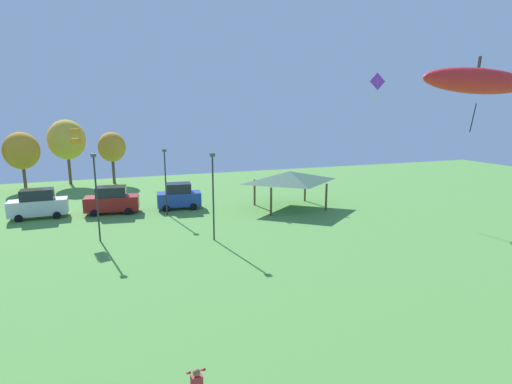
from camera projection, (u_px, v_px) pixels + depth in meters
The scene contains 13 objects.
kite_flying_3 at pixel (75, 136), 31.77m from camera, with size 0.87×0.88×1.15m.
kite_flying_5 at pixel (377, 83), 37.83m from camera, with size 1.66×0.33×3.33m.
kite_flying_8 at pixel (477, 81), 19.57m from camera, with size 5.92×2.36×3.67m.
parked_car_leftmost at pixel (38, 204), 35.01m from camera, with size 4.79×2.08×2.59m.
parked_car_second_from_left at pixel (112, 200), 36.65m from camera, with size 4.91×2.49×2.51m.
parked_car_third_from_left at pixel (179, 196), 38.38m from camera, with size 4.27×2.34×2.50m.
park_pavilion at pixel (290, 177), 38.39m from camera, with size 7.26×5.74×3.60m.
light_post_1 at pixel (165, 178), 35.76m from camera, with size 0.36×0.20×5.98m.
light_post_2 at pixel (213, 192), 28.55m from camera, with size 0.36×0.20×6.38m.
light_post_3 at pixel (96, 193), 28.33m from camera, with size 0.36×0.20×6.38m.
treeline_tree_2 at pixel (21, 151), 47.11m from camera, with size 3.99×3.99×6.86m.
treeline_tree_3 at pixel (67, 140), 50.42m from camera, with size 4.56×4.56×8.21m.
treeline_tree_4 at pixel (112, 147), 51.13m from camera, with size 3.44×3.44×6.62m.
Camera 1 is at (-3.76, 1.29, 9.31)m, focal length 28.00 mm.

